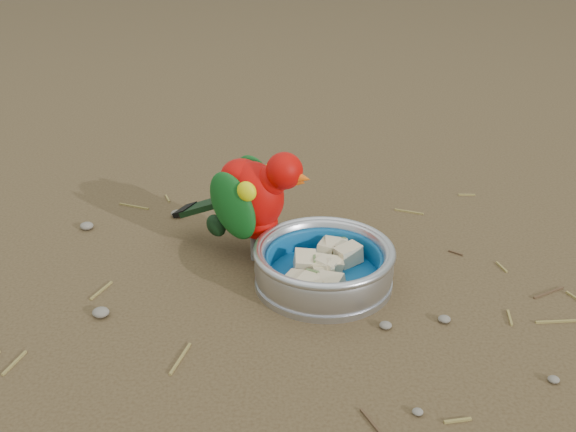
# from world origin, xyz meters

# --- Properties ---
(ground) EXTENTS (60.00, 60.00, 0.00)m
(ground) POSITION_xyz_m (0.00, 0.00, 0.00)
(ground) COLOR #4C3B24
(food_bowl) EXTENTS (0.20, 0.20, 0.02)m
(food_bowl) POSITION_xyz_m (0.06, -0.03, 0.01)
(food_bowl) COLOR #B2B2BA
(food_bowl) RESTS_ON ground
(bowl_wall) EXTENTS (0.20, 0.20, 0.04)m
(bowl_wall) POSITION_xyz_m (0.06, -0.03, 0.04)
(bowl_wall) COLOR #B2B2BA
(bowl_wall) RESTS_ON food_bowl
(fruit_wedges) EXTENTS (0.12, 0.12, 0.03)m
(fruit_wedges) POSITION_xyz_m (0.06, -0.03, 0.03)
(fruit_wedges) COLOR beige
(fruit_wedges) RESTS_ON food_bowl
(lory_parrot) EXTENTS (0.24, 0.18, 0.17)m
(lory_parrot) POSITION_xyz_m (-0.04, 0.06, 0.09)
(lory_parrot) COLOR #B80603
(lory_parrot) RESTS_ON ground
(ground_debris) EXTENTS (0.90, 0.80, 0.01)m
(ground_debris) POSITION_xyz_m (-0.02, 0.07, 0.00)
(ground_debris) COLOR olive
(ground_debris) RESTS_ON ground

